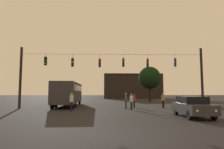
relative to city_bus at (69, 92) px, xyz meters
The scene contains 11 objects.
ground_plane 9.12m from the city_bus, 50.60° to the left, with size 168.00×168.00×0.00m, color black.
overhead_signal_span 7.12m from the city_bus, 33.98° to the right, with size 20.95×0.44×6.93m.
city_bus is the anchor object (origin of this frame).
car_near_right 16.18m from the city_bus, 45.37° to the right, with size 1.94×4.39×1.52m.
pedestrian_crossing_left 8.22m from the city_bus, 28.38° to the right, with size 0.30×0.40×1.73m.
pedestrian_crossing_center 7.12m from the city_bus, 76.41° to the right, with size 0.30×0.40×1.79m.
pedestrian_crossing_right 12.06m from the city_bus, 15.11° to the right, with size 0.36×0.42×1.68m.
pedestrian_near_bus 9.37m from the city_bus, 35.13° to the right, with size 0.31×0.40×1.65m.
pedestrian_trailing 8.80m from the city_bus, 19.04° to the right, with size 0.35×0.42×1.53m.
corner_building 35.01m from the city_bus, 69.21° to the left, with size 16.27×11.51×6.95m.
tree_left_silhouette 17.60m from the city_bus, 40.24° to the left, with size 4.28×4.28×6.72m.
Camera 1 is at (-0.61, -8.07, 1.83)m, focal length 31.01 mm.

